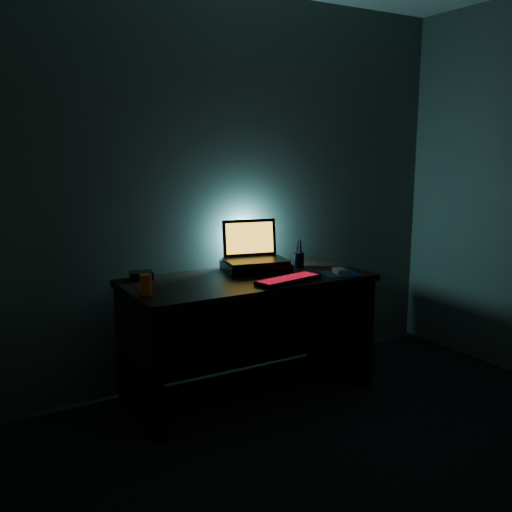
{
  "coord_description": "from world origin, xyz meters",
  "views": [
    {
      "loc": [
        -1.66,
        -1.33,
        1.52
      ],
      "look_at": [
        0.03,
        1.57,
        0.89
      ],
      "focal_mm": 40.0,
      "sensor_mm": 36.0,
      "label": 1
    }
  ],
  "objects_px": {
    "pen_cup": "(299,260)",
    "router": "(141,275)",
    "laptop": "(253,251)",
    "keyboard": "(288,280)",
    "juice_glass": "(146,284)",
    "mouse": "(340,271)"
  },
  "relations": [
    {
      "from": "pen_cup",
      "to": "router",
      "type": "xyz_separation_m",
      "value": [
        -1.02,
        0.18,
        -0.03
      ]
    },
    {
      "from": "laptop",
      "to": "keyboard",
      "type": "distance_m",
      "value": 0.41
    },
    {
      "from": "juice_glass",
      "to": "router",
      "type": "distance_m",
      "value": 0.39
    },
    {
      "from": "laptop",
      "to": "router",
      "type": "xyz_separation_m",
      "value": [
        -0.71,
        0.12,
        -0.1
      ]
    },
    {
      "from": "mouse",
      "to": "router",
      "type": "relative_size",
      "value": 0.67
    },
    {
      "from": "keyboard",
      "to": "mouse",
      "type": "distance_m",
      "value": 0.4
    },
    {
      "from": "laptop",
      "to": "keyboard",
      "type": "height_order",
      "value": "laptop"
    },
    {
      "from": "mouse",
      "to": "router",
      "type": "distance_m",
      "value": 1.22
    },
    {
      "from": "pen_cup",
      "to": "mouse",
      "type": "bearing_deg",
      "value": -73.6
    },
    {
      "from": "router",
      "to": "juice_glass",
      "type": "bearing_deg",
      "value": -92.92
    },
    {
      "from": "mouse",
      "to": "pen_cup",
      "type": "distance_m",
      "value": 0.33
    },
    {
      "from": "juice_glass",
      "to": "router",
      "type": "height_order",
      "value": "juice_glass"
    },
    {
      "from": "keyboard",
      "to": "juice_glass",
      "type": "height_order",
      "value": "juice_glass"
    },
    {
      "from": "juice_glass",
      "to": "pen_cup",
      "type": "bearing_deg",
      "value": 9.78
    },
    {
      "from": "laptop",
      "to": "mouse",
      "type": "distance_m",
      "value": 0.56
    },
    {
      "from": "pen_cup",
      "to": "juice_glass",
      "type": "distance_m",
      "value": 1.14
    },
    {
      "from": "laptop",
      "to": "mouse",
      "type": "height_order",
      "value": "laptop"
    },
    {
      "from": "keyboard",
      "to": "router",
      "type": "height_order",
      "value": "router"
    },
    {
      "from": "laptop",
      "to": "keyboard",
      "type": "bearing_deg",
      "value": -76.98
    },
    {
      "from": "keyboard",
      "to": "juice_glass",
      "type": "bearing_deg",
      "value": 159.66
    },
    {
      "from": "laptop",
      "to": "pen_cup",
      "type": "height_order",
      "value": "laptop"
    },
    {
      "from": "keyboard",
      "to": "mouse",
      "type": "relative_size",
      "value": 4.33
    }
  ]
}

